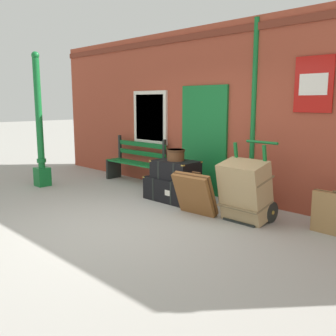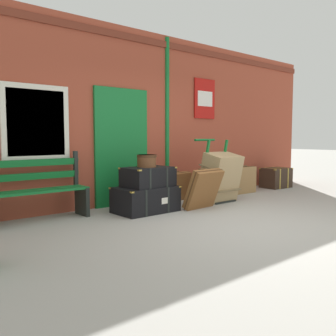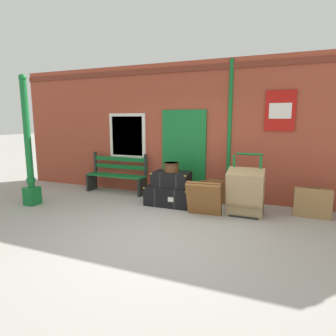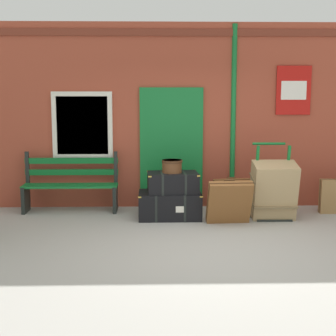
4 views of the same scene
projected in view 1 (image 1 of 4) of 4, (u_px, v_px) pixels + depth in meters
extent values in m
plane|color=#A3A099|center=(118.00, 226.00, 5.53)|extent=(60.00, 60.00, 0.00)
cube|color=#9E422D|center=(227.00, 112.00, 7.06)|extent=(10.40, 0.30, 3.20)
cube|color=maroon|center=(224.00, 32.00, 6.70)|extent=(10.40, 0.03, 0.12)
cube|color=#146B2D|center=(204.00, 141.00, 7.32)|extent=(1.10, 0.05, 2.10)
cube|color=#0C401B|center=(203.00, 141.00, 7.31)|extent=(0.06, 0.02, 2.10)
cube|color=silver|center=(150.00, 117.00, 8.32)|extent=(1.04, 0.06, 1.16)
cube|color=silver|center=(150.00, 118.00, 8.31)|extent=(0.88, 0.02, 1.00)
cylinder|color=#146B2D|center=(253.00, 113.00, 6.48)|extent=(0.09, 0.09, 3.14)
cube|color=#B7140F|center=(314.00, 84.00, 5.67)|extent=(0.60, 0.02, 0.84)
cube|color=white|center=(313.00, 84.00, 5.66)|extent=(0.44, 0.01, 0.32)
cube|color=#146B2D|center=(42.00, 177.00, 8.14)|extent=(0.28, 0.28, 0.40)
cylinder|color=#146B2D|center=(39.00, 114.00, 7.90)|extent=(0.14, 0.14, 2.28)
cylinder|color=#146B2D|center=(41.00, 161.00, 8.07)|extent=(0.19, 0.19, 0.08)
sphere|color=#146B2D|center=(35.00, 55.00, 7.70)|extent=(0.16, 0.16, 0.16)
cube|color=#146B2D|center=(129.00, 164.00, 8.30)|extent=(1.60, 0.09, 0.04)
cube|color=#146B2D|center=(134.00, 163.00, 8.40)|extent=(1.60, 0.09, 0.04)
cube|color=#146B2D|center=(139.00, 162.00, 8.50)|extent=(1.60, 0.09, 0.04)
cube|color=#146B2D|center=(141.00, 153.00, 8.50)|extent=(1.60, 0.05, 0.10)
cube|color=#146B2D|center=(141.00, 144.00, 8.47)|extent=(1.60, 0.05, 0.10)
cube|color=black|center=(114.00, 169.00, 8.97)|extent=(0.06, 0.40, 0.45)
cube|color=black|center=(120.00, 147.00, 9.02)|extent=(0.06, 0.06, 0.56)
cube|color=black|center=(158.00, 178.00, 7.91)|extent=(0.06, 0.40, 0.45)
cube|color=black|center=(164.00, 153.00, 7.96)|extent=(0.06, 0.06, 0.56)
cube|color=black|center=(174.00, 189.00, 6.96)|extent=(1.01, 0.65, 0.42)
cube|color=black|center=(165.00, 187.00, 7.11)|extent=(0.04, 0.65, 0.43)
cube|color=black|center=(183.00, 191.00, 6.80)|extent=(0.04, 0.65, 0.43)
cube|color=#B79338|center=(144.00, 177.00, 7.05)|extent=(0.05, 0.05, 0.02)
cube|color=#B79338|center=(182.00, 185.00, 6.38)|extent=(0.05, 0.05, 0.02)
cube|color=#B79338|center=(167.00, 173.00, 7.47)|extent=(0.05, 0.05, 0.02)
cube|color=#B79338|center=(205.00, 180.00, 6.80)|extent=(0.05, 0.05, 0.02)
cube|color=silver|center=(163.00, 192.00, 6.71)|extent=(0.36, 0.01, 0.10)
cube|color=black|center=(176.00, 169.00, 6.86)|extent=(0.83, 0.58, 0.32)
cube|color=black|center=(168.00, 168.00, 6.97)|extent=(0.07, 0.55, 0.33)
cube|color=black|center=(183.00, 171.00, 6.74)|extent=(0.07, 0.55, 0.33)
cube|color=#B79338|center=(151.00, 161.00, 6.90)|extent=(0.05, 0.05, 0.02)
cube|color=#B79338|center=(183.00, 165.00, 6.40)|extent=(0.05, 0.05, 0.02)
cube|color=#B79338|center=(169.00, 158.00, 7.26)|extent=(0.05, 0.05, 0.02)
cube|color=#B79338|center=(201.00, 162.00, 6.76)|extent=(0.05, 0.05, 0.02)
cylinder|color=brown|center=(176.00, 155.00, 6.83)|extent=(0.31, 0.31, 0.20)
cylinder|color=#432715|center=(176.00, 150.00, 6.82)|extent=(0.33, 0.33, 0.04)
cube|color=black|center=(243.00, 221.00, 5.72)|extent=(0.56, 0.28, 0.03)
cube|color=#146B2D|center=(238.00, 179.00, 5.93)|extent=(0.04, 0.28, 1.18)
cube|color=#146B2D|center=(267.00, 184.00, 5.58)|extent=(0.04, 0.28, 1.18)
cylinder|color=#146B2D|center=(262.00, 142.00, 5.82)|extent=(0.54, 0.04, 0.04)
cylinder|color=black|center=(236.00, 204.00, 6.10)|extent=(0.04, 0.32, 0.32)
cylinder|color=#B79338|center=(236.00, 204.00, 6.10)|extent=(0.07, 0.06, 0.06)
cylinder|color=black|center=(271.00, 212.00, 5.65)|extent=(0.04, 0.32, 0.32)
cylinder|color=#B79338|center=(271.00, 212.00, 5.65)|extent=(0.07, 0.06, 0.06)
cube|color=tan|center=(245.00, 191.00, 5.65)|extent=(0.68, 0.61, 0.95)
cube|color=olive|center=(245.00, 203.00, 5.69)|extent=(0.70, 0.45, 0.12)
cube|color=olive|center=(246.00, 178.00, 5.62)|extent=(0.70, 0.45, 0.12)
cube|color=brown|center=(236.00, 191.00, 6.50)|extent=(0.66, 0.31, 0.56)
cylinder|color=#4F3018|center=(237.00, 174.00, 6.47)|extent=(0.16, 0.05, 0.03)
cube|color=#482C16|center=(236.00, 191.00, 6.50)|extent=(0.66, 0.21, 0.55)
cube|color=brown|center=(195.00, 194.00, 5.99)|extent=(0.69, 0.43, 0.69)
cylinder|color=#4F3018|center=(197.00, 173.00, 5.96)|extent=(0.16, 0.04, 0.03)
cube|color=#482C16|center=(195.00, 194.00, 5.99)|extent=(0.70, 0.32, 0.66)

